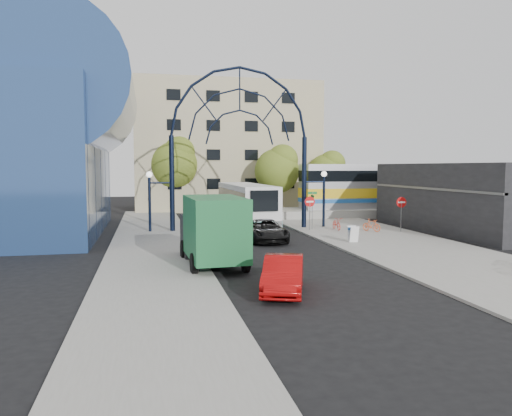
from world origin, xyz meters
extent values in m
plane|color=black|center=(0.00, 0.00, 0.00)|extent=(120.00, 120.00, 0.00)
cube|color=gray|center=(8.00, 4.00, 0.06)|extent=(8.00, 56.00, 0.12)
cube|color=gray|center=(-6.50, 6.00, 0.06)|extent=(5.00, 50.00, 0.12)
cylinder|color=black|center=(-5.00, 14.00, 3.50)|extent=(0.36, 0.36, 7.00)
cylinder|color=black|center=(5.00, 14.00, 3.50)|extent=(0.36, 0.36, 7.00)
cylinder|color=black|center=(-6.60, 14.00, 2.00)|extent=(0.20, 0.20, 4.00)
cylinder|color=black|center=(6.60, 14.00, 2.00)|extent=(0.20, 0.20, 4.00)
sphere|color=white|center=(-6.60, 14.00, 4.20)|extent=(0.44, 0.44, 0.44)
sphere|color=white|center=(6.60, 14.00, 4.20)|extent=(0.44, 0.44, 0.44)
cylinder|color=slate|center=(4.80, 12.00, 1.22)|extent=(0.06, 0.06, 2.20)
cylinder|color=red|center=(4.80, 12.00, 2.22)|extent=(0.80, 0.04, 0.80)
cube|color=white|center=(4.80, 11.97, 2.22)|extent=(0.55, 0.02, 0.12)
cylinder|color=slate|center=(11.00, 10.00, 1.22)|extent=(0.06, 0.06, 2.20)
cylinder|color=red|center=(11.00, 10.00, 2.22)|extent=(0.76, 0.04, 0.76)
cube|color=white|center=(11.00, 9.97, 2.22)|extent=(0.55, 0.02, 0.12)
cylinder|color=slate|center=(5.20, 12.60, 1.52)|extent=(0.05, 0.05, 2.80)
cube|color=#146626|center=(5.20, 12.60, 2.82)|extent=(0.70, 0.03, 0.18)
cube|color=#146626|center=(5.20, 12.60, 2.57)|extent=(0.03, 0.70, 0.18)
cube|color=white|center=(5.60, 5.80, 0.62)|extent=(0.55, 0.26, 0.99)
cube|color=white|center=(5.60, 6.15, 0.62)|extent=(0.55, 0.26, 0.99)
cube|color=#1E59A5|center=(5.60, 5.98, 0.95)|extent=(0.55, 0.42, 0.14)
cylinder|color=navy|center=(-12.00, 15.00, 10.00)|extent=(9.00, 16.00, 9.00)
cube|color=black|center=(16.00, 10.00, 2.50)|extent=(6.00, 16.00, 5.00)
cube|color=tan|center=(2.00, 35.00, 7.00)|extent=(20.00, 12.00, 14.00)
cube|color=gray|center=(20.00, 22.00, 0.40)|extent=(32.00, 5.00, 0.80)
cube|color=#B7B7BC|center=(20.00, 22.00, 2.90)|extent=(25.00, 3.00, 4.20)
cube|color=gold|center=(20.00, 22.00, 2.30)|extent=(25.10, 3.05, 0.90)
cube|color=black|center=(20.00, 22.00, 3.90)|extent=(25.05, 3.05, 1.00)
cube|color=#1E59A5|center=(20.00, 22.00, 1.60)|extent=(25.10, 3.05, 0.35)
cylinder|color=#382314|center=(6.00, 26.00, 1.26)|extent=(0.36, 0.36, 2.52)
sphere|color=#416219|center=(6.00, 26.00, 4.34)|extent=(4.48, 4.48, 4.48)
sphere|color=#416219|center=(6.50, 25.70, 5.46)|extent=(3.08, 3.08, 3.08)
cylinder|color=#382314|center=(-4.00, 30.00, 1.44)|extent=(0.36, 0.36, 2.88)
sphere|color=#416219|center=(-4.00, 30.00, 4.96)|extent=(5.12, 5.12, 5.12)
sphere|color=#416219|center=(-3.50, 29.70, 6.24)|extent=(3.52, 3.52, 3.52)
cylinder|color=#382314|center=(12.00, 28.00, 1.17)|extent=(0.36, 0.36, 2.34)
sphere|color=#416219|center=(12.00, 28.00, 4.03)|extent=(4.16, 4.16, 4.16)
sphere|color=#416219|center=(12.50, 27.70, 5.07)|extent=(2.86, 2.86, 2.86)
cube|color=white|center=(1.10, 17.14, 1.83)|extent=(2.81, 12.03, 3.03)
cube|color=#5AC8C9|center=(1.10, 17.14, 0.57)|extent=(2.84, 12.04, 0.73)
cube|color=black|center=(1.10, 17.14, 2.45)|extent=(2.86, 11.80, 0.94)
cube|color=black|center=(1.17, 11.07, 2.40)|extent=(1.97, 0.17, 1.46)
cube|color=black|center=(1.02, 23.09, 1.67)|extent=(2.50, 0.22, 1.67)
cylinder|color=black|center=(-0.25, 20.85, 0.50)|extent=(0.30, 1.01, 1.00)
cylinder|color=black|center=(2.35, 20.88, 0.50)|extent=(0.30, 1.01, 1.00)
cylinder|color=black|center=(-0.15, 12.69, 0.50)|extent=(0.30, 1.01, 1.00)
cylinder|color=black|center=(2.45, 12.72, 0.50)|extent=(0.30, 1.01, 1.00)
cube|color=black|center=(-3.83, 3.49, 1.12)|extent=(2.44, 2.54, 2.23)
cube|color=black|center=(-3.88, 4.71, 1.57)|extent=(2.03, 0.19, 1.02)
cube|color=#196031|center=(-3.69, 0.45, 1.93)|extent=(2.64, 4.77, 2.84)
cylinder|color=black|center=(-4.98, 3.14, 0.49)|extent=(0.31, 0.99, 0.97)
cylinder|color=black|center=(-2.65, 3.24, 0.49)|extent=(0.31, 0.99, 0.97)
cylinder|color=black|center=(-4.81, -0.82, 0.49)|extent=(0.31, 0.99, 0.97)
cylinder|color=black|center=(-2.47, -0.72, 0.49)|extent=(0.31, 0.99, 0.97)
imported|color=black|center=(0.58, 8.20, 0.69)|extent=(2.43, 5.05, 1.39)
imported|color=#9F090A|center=(-1.77, -4.54, 0.69)|extent=(2.69, 4.41, 1.37)
imported|color=red|center=(6.88, 11.96, 0.57)|extent=(0.71, 1.76, 0.90)
imported|color=orange|center=(8.94, 10.45, 0.57)|extent=(1.12, 1.50, 0.90)
camera|label=1|loc=(-6.76, -22.50, 4.74)|focal=35.00mm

